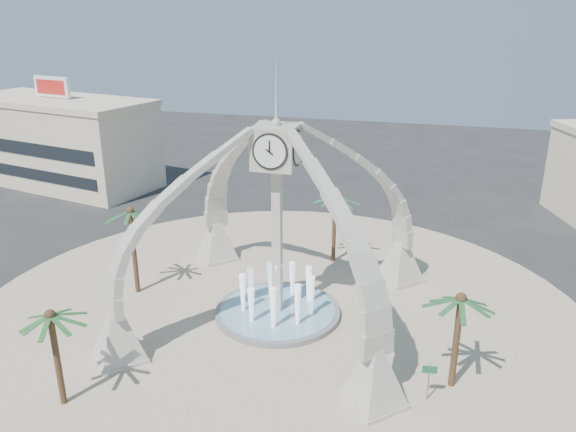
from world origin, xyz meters
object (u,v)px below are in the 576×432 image
(palm_east, at_px, (461,300))
(palm_north, at_px, (335,198))
(palm_west, at_px, (130,213))
(fountain, at_px, (278,311))
(street_sign, at_px, (429,374))
(palm_south, at_px, (50,316))
(clock_tower, at_px, (277,221))

(palm_east, height_order, palm_north, palm_north)
(palm_west, height_order, palm_north, palm_west)
(palm_east, height_order, palm_west, palm_west)
(fountain, xyz_separation_m, street_sign, (9.64, -6.05, 1.26))
(fountain, bearing_deg, palm_west, 177.93)
(palm_west, relative_size, street_sign, 3.07)
(palm_west, height_order, palm_south, palm_west)
(palm_west, height_order, street_sign, palm_west)
(palm_east, bearing_deg, palm_south, -160.14)
(fountain, height_order, palm_south, palm_south)
(fountain, distance_m, palm_north, 10.48)
(clock_tower, xyz_separation_m, palm_north, (1.80, 9.05, -1.23))
(palm_west, relative_size, palm_south, 1.18)
(palm_north, relative_size, street_sign, 2.76)
(clock_tower, relative_size, fountain, 2.24)
(clock_tower, relative_size, palm_west, 2.70)
(palm_west, xyz_separation_m, palm_north, (12.08, 8.68, -0.63))
(fountain, height_order, palm_north, palm_north)
(clock_tower, distance_m, fountain, 6.20)
(fountain, distance_m, palm_south, 14.40)
(clock_tower, relative_size, palm_south, 3.18)
(palm_north, bearing_deg, palm_south, -115.21)
(palm_north, bearing_deg, palm_west, -144.29)
(palm_west, bearing_deg, palm_south, -77.67)
(clock_tower, height_order, street_sign, clock_tower)
(fountain, height_order, palm_east, palm_east)
(clock_tower, relative_size, street_sign, 8.29)
(palm_west, distance_m, street_sign, 21.37)
(palm_north, height_order, palm_south, palm_north)
(clock_tower, relative_size, palm_north, 3.00)
(fountain, bearing_deg, palm_south, -124.61)
(fountain, height_order, palm_west, palm_west)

